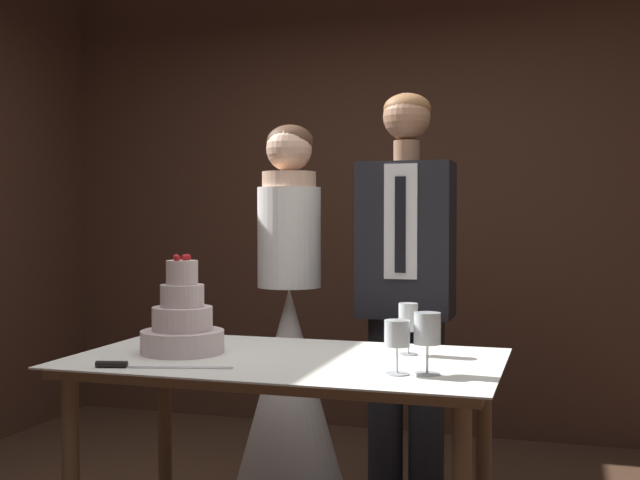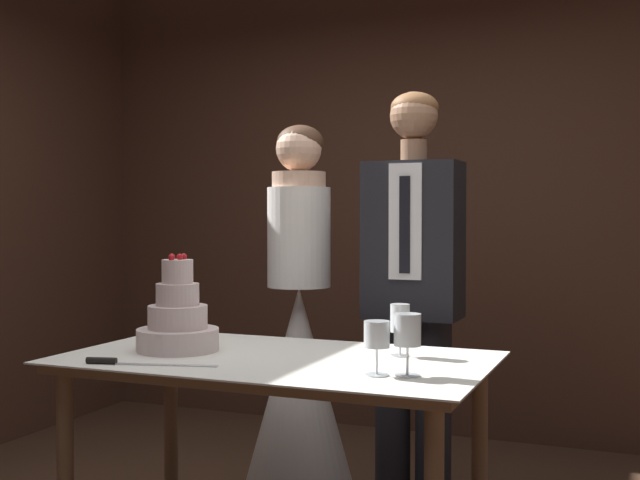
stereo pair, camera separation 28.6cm
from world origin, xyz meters
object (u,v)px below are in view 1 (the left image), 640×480
(cake_knife, at_px, (138,366))
(groom, at_px, (406,286))
(tiered_cake, at_px, (182,323))
(wine_glass_middle, at_px, (408,320))
(cake_table, at_px, (286,385))
(wine_glass_near, at_px, (397,336))
(bride, at_px, (289,368))
(wine_glass_far, at_px, (427,330))

(cake_knife, relative_size, groom, 0.24)
(tiered_cake, bearing_deg, wine_glass_middle, 14.19)
(cake_table, relative_size, wine_glass_near, 8.74)
(wine_glass_near, relative_size, wine_glass_middle, 0.92)
(tiered_cake, height_order, wine_glass_middle, tiered_cake)
(bride, bearing_deg, wine_glass_middle, -43.31)
(cake_table, distance_m, wine_glass_middle, 0.47)
(tiered_cake, relative_size, wine_glass_near, 2.10)
(groom, bearing_deg, wine_glass_middle, -78.47)
(tiered_cake, distance_m, wine_glass_middle, 0.79)
(wine_glass_middle, xyz_separation_m, groom, (-0.12, 0.61, 0.06))
(tiered_cake, height_order, cake_knife, tiered_cake)
(tiered_cake, relative_size, wine_glass_middle, 1.94)
(cake_table, height_order, tiered_cake, tiered_cake)
(cake_knife, relative_size, bride, 0.25)
(wine_glass_middle, xyz_separation_m, wine_glass_far, (0.12, -0.32, 0.01))
(bride, bearing_deg, cake_table, -71.51)
(cake_knife, xyz_separation_m, bride, (0.13, 1.10, -0.20))
(tiered_cake, relative_size, wine_glass_far, 1.84)
(tiered_cake, xyz_separation_m, groom, (0.64, 0.80, 0.08))
(tiered_cake, height_order, bride, bride)
(cake_table, height_order, bride, bride)
(bride, bearing_deg, wine_glass_far, -50.57)
(cake_knife, height_order, wine_glass_middle, wine_glass_middle)
(tiered_cake, bearing_deg, wine_glass_near, -11.02)
(cake_table, bearing_deg, wine_glass_near, -22.96)
(wine_glass_near, bearing_deg, wine_glass_far, 16.76)
(tiered_cake, xyz_separation_m, cake_knife, (-0.01, -0.29, -0.10))
(cake_table, bearing_deg, bride, 108.49)
(wine_glass_far, relative_size, groom, 0.10)
(wine_glass_middle, height_order, groom, groom)
(wine_glass_middle, distance_m, wine_glass_far, 0.34)
(wine_glass_far, bearing_deg, groom, 104.66)
(cake_knife, relative_size, wine_glass_far, 2.27)
(wine_glass_middle, bearing_deg, wine_glass_near, -84.78)
(wine_glass_middle, height_order, wine_glass_far, wine_glass_far)
(cake_table, xyz_separation_m, wine_glass_far, (0.51, -0.15, 0.23))
(wine_glass_near, height_order, bride, bride)
(wine_glass_near, xyz_separation_m, bride, (-0.68, 0.96, -0.31))
(tiered_cake, distance_m, groom, 1.03)
(groom, bearing_deg, wine_glass_near, -80.74)
(cake_knife, bearing_deg, tiered_cake, 73.50)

